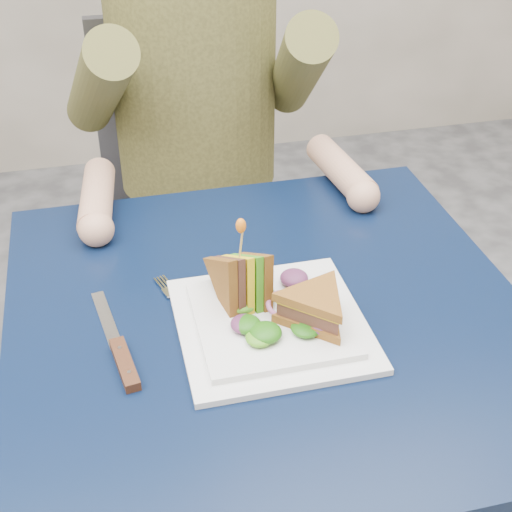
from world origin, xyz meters
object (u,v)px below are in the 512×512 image
object	(u,v)px
sandwich_flat	(315,307)
knife	(121,355)
table	(269,352)
diner	(194,50)
plate	(271,322)
fork	(186,310)
chair	(194,187)
sandwich_upright	(242,281)

from	to	relation	value
sandwich_flat	knife	xyz separation A→B (m)	(-0.27, 0.01, -0.04)
table	diner	bearing A→B (deg)	90.00
plate	fork	size ratio (longest dim) A/B	1.49
plate	knife	distance (m)	0.21
table	fork	xyz separation A→B (m)	(-0.12, 0.03, 0.08)
diner	plate	world-z (taller)	diner
plate	table	bearing A→B (deg)	79.25
chair	diner	bearing A→B (deg)	-90.00
sandwich_upright	plate	bearing A→B (deg)	-54.61
chair	fork	xyz separation A→B (m)	(-0.12, -0.70, 0.19)
chair	sandwich_upright	distance (m)	0.76
plate	fork	xyz separation A→B (m)	(-0.11, 0.06, -0.01)
table	knife	size ratio (longest dim) A/B	3.39
diner	plate	xyz separation A→B (m)	(-0.01, -0.65, -0.18)
table	chair	bearing A→B (deg)	90.00
plate	sandwich_upright	size ratio (longest dim) A/B	1.84
sandwich_flat	knife	size ratio (longest dim) A/B	0.76
table	sandwich_flat	size ratio (longest dim) A/B	4.44
chair	diner	size ratio (longest dim) A/B	1.25
chair	fork	world-z (taller)	chair
diner	sandwich_upright	xyz separation A→B (m)	(-0.04, -0.61, -0.13)
sandwich_flat	fork	bearing A→B (deg)	152.24
chair	fork	size ratio (longest dim) A/B	5.34
plate	chair	bearing A→B (deg)	89.49
diner	knife	distance (m)	0.72
chair	sandwich_upright	world-z (taller)	chair
fork	knife	world-z (taller)	knife
table	knife	distance (m)	0.24
plate	sandwich_flat	distance (m)	0.07
diner	sandwich_upright	bearing A→B (deg)	-93.66
sandwich_upright	fork	bearing A→B (deg)	167.62
sandwich_flat	sandwich_upright	distance (m)	0.11
fork	knife	distance (m)	0.13
plate	knife	world-z (taller)	plate
plate	sandwich_flat	size ratio (longest dim) A/B	1.54
table	plate	distance (m)	0.10
plate	sandwich_flat	xyz separation A→B (m)	(0.05, -0.03, 0.04)
diner	sandwich_flat	size ratio (longest dim) A/B	4.41
knife	fork	bearing A→B (deg)	38.03
chair	knife	size ratio (longest dim) A/B	4.21
chair	knife	xyz separation A→B (m)	(-0.22, -0.78, 0.20)
sandwich_upright	fork	size ratio (longest dim) A/B	0.81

